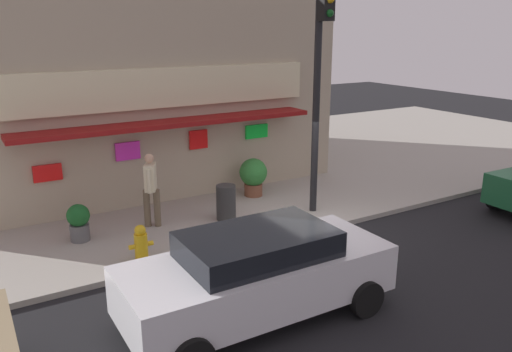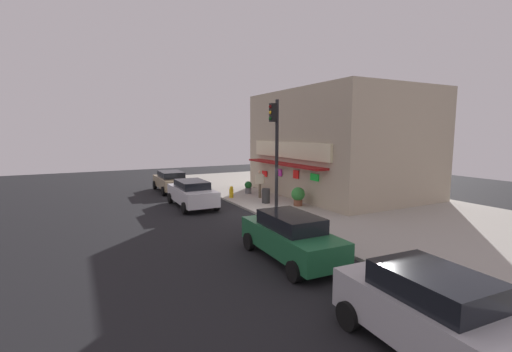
% 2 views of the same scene
% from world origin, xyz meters
% --- Properties ---
extents(ground_plane, '(51.89, 51.89, 0.00)m').
position_xyz_m(ground_plane, '(0.00, 0.00, 0.00)').
color(ground_plane, black).
extents(sidewalk, '(34.59, 12.65, 0.12)m').
position_xyz_m(sidewalk, '(0.00, 6.32, 0.06)').
color(sidewalk, '#A39E93').
rests_on(sidewalk, ground_plane).
extents(corner_building, '(11.11, 9.05, 6.95)m').
position_xyz_m(corner_building, '(-2.15, 7.83, 3.60)').
color(corner_building, tan).
rests_on(corner_building, sidewalk).
extents(traffic_light, '(0.32, 0.58, 5.93)m').
position_xyz_m(traffic_light, '(0.77, 0.98, 3.88)').
color(traffic_light, black).
rests_on(traffic_light, sidewalk).
extents(fire_hydrant, '(0.51, 0.27, 0.76)m').
position_xyz_m(fire_hydrant, '(-4.07, 0.55, 0.49)').
color(fire_hydrant, gold).
rests_on(fire_hydrant, sidewalk).
extents(trash_can, '(0.49, 0.49, 0.88)m').
position_xyz_m(trash_can, '(-1.48, 1.69, 0.56)').
color(trash_can, '#2D2D2D').
rests_on(trash_can, sidewalk).
extents(pedestrian, '(0.43, 0.57, 1.80)m').
position_xyz_m(pedestrian, '(-3.22, 2.20, 1.13)').
color(pedestrian, brown).
rests_on(pedestrian, sidewalk).
extents(potted_plant_by_doorway, '(0.51, 0.51, 0.85)m').
position_xyz_m(potted_plant_by_doorway, '(-4.94, 2.21, 0.58)').
color(potted_plant_by_doorway, '#59595B').
rests_on(potted_plant_by_doorway, sidewalk).
extents(potted_plant_by_window, '(0.79, 0.79, 1.08)m').
position_xyz_m(potted_plant_by_window, '(0.07, 2.96, 0.73)').
color(potted_plant_by_window, brown).
rests_on(potted_plant_by_window, sidewalk).
extents(parked_car_white, '(4.60, 2.06, 1.56)m').
position_xyz_m(parked_car_white, '(-3.05, -2.41, 0.82)').
color(parked_car_white, silver).
rests_on(parked_car_white, ground_plane).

